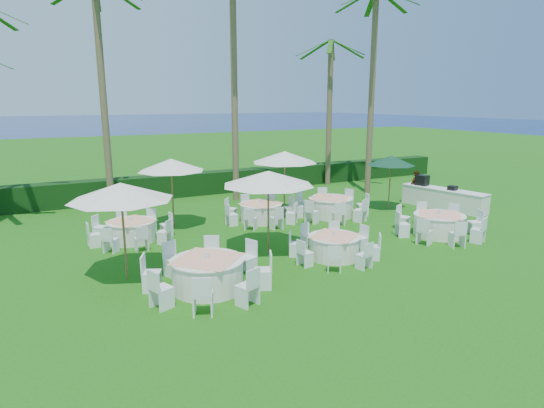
{
  "coord_description": "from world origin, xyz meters",
  "views": [
    {
      "loc": [
        -7.49,
        -11.67,
        5.0
      ],
      "look_at": [
        0.08,
        2.85,
        1.3
      ],
      "focal_mm": 30.0,
      "sensor_mm": 36.0,
      "label": 1
    }
  ],
  "objects_px": {
    "umbrella_a": "(121,192)",
    "staff_person": "(415,187)",
    "umbrella_b": "(268,178)",
    "umbrella_d": "(285,157)",
    "umbrella_green": "(391,160)",
    "banquet_table_e": "(261,212)",
    "buffet_table": "(443,198)",
    "banquet_table_a": "(208,273)",
    "banquet_table_c": "(439,224)",
    "umbrella_c": "(171,165)",
    "banquet_table_d": "(132,230)",
    "banquet_table_b": "(334,246)",
    "banquet_table_f": "(330,206)"
  },
  "relations": [
    {
      "from": "buffet_table",
      "to": "umbrella_green",
      "type": "bearing_deg",
      "value": 157.14
    },
    {
      "from": "umbrella_b",
      "to": "umbrella_green",
      "type": "bearing_deg",
      "value": 20.38
    },
    {
      "from": "umbrella_b",
      "to": "staff_person",
      "type": "xyz_separation_m",
      "value": [
        10.07,
        3.5,
        -1.74
      ]
    },
    {
      "from": "umbrella_green",
      "to": "banquet_table_e",
      "type": "bearing_deg",
      "value": 172.74
    },
    {
      "from": "umbrella_c",
      "to": "buffet_table",
      "type": "relative_size",
      "value": 0.67
    },
    {
      "from": "banquet_table_f",
      "to": "staff_person",
      "type": "height_order",
      "value": "staff_person"
    },
    {
      "from": "umbrella_a",
      "to": "buffet_table",
      "type": "distance_m",
      "value": 15.35
    },
    {
      "from": "banquet_table_e",
      "to": "umbrella_green",
      "type": "bearing_deg",
      "value": -7.26
    },
    {
      "from": "umbrella_d",
      "to": "umbrella_green",
      "type": "height_order",
      "value": "umbrella_d"
    },
    {
      "from": "banquet_table_a",
      "to": "banquet_table_b",
      "type": "bearing_deg",
      "value": 6.76
    },
    {
      "from": "banquet_table_d",
      "to": "umbrella_a",
      "type": "bearing_deg",
      "value": -102.9
    },
    {
      "from": "banquet_table_b",
      "to": "umbrella_b",
      "type": "bearing_deg",
      "value": 137.74
    },
    {
      "from": "banquet_table_a",
      "to": "umbrella_green",
      "type": "bearing_deg",
      "value": 24.74
    },
    {
      "from": "banquet_table_c",
      "to": "banquet_table_a",
      "type": "bearing_deg",
      "value": -175.35
    },
    {
      "from": "banquet_table_a",
      "to": "buffet_table",
      "type": "xyz_separation_m",
      "value": [
        13.23,
        3.95,
        0.05
      ]
    },
    {
      "from": "banquet_table_e",
      "to": "staff_person",
      "type": "distance_m",
      "value": 8.53
    },
    {
      "from": "banquet_table_a",
      "to": "banquet_table_b",
      "type": "xyz_separation_m",
      "value": [
        4.54,
        0.54,
        -0.07
      ]
    },
    {
      "from": "umbrella_a",
      "to": "staff_person",
      "type": "relative_size",
      "value": 1.8
    },
    {
      "from": "umbrella_b",
      "to": "banquet_table_d",
      "type": "bearing_deg",
      "value": 138.57
    },
    {
      "from": "banquet_table_a",
      "to": "banquet_table_d",
      "type": "distance_m",
      "value": 5.55
    },
    {
      "from": "banquet_table_c",
      "to": "umbrella_green",
      "type": "height_order",
      "value": "umbrella_green"
    },
    {
      "from": "banquet_table_c",
      "to": "banquet_table_e",
      "type": "relative_size",
      "value": 1.03
    },
    {
      "from": "banquet_table_e",
      "to": "umbrella_b",
      "type": "relative_size",
      "value": 1.02
    },
    {
      "from": "umbrella_b",
      "to": "umbrella_d",
      "type": "distance_m",
      "value": 5.14
    },
    {
      "from": "banquet_table_a",
      "to": "banquet_table_c",
      "type": "bearing_deg",
      "value": 4.65
    },
    {
      "from": "banquet_table_e",
      "to": "staff_person",
      "type": "height_order",
      "value": "staff_person"
    },
    {
      "from": "banquet_table_e",
      "to": "buffet_table",
      "type": "xyz_separation_m",
      "value": [
        8.79,
        -1.84,
        0.1
      ]
    },
    {
      "from": "banquet_table_b",
      "to": "staff_person",
      "type": "height_order",
      "value": "staff_person"
    },
    {
      "from": "staff_person",
      "to": "banquet_table_b",
      "type": "bearing_deg",
      "value": 16.71
    },
    {
      "from": "umbrella_c",
      "to": "umbrella_b",
      "type": "bearing_deg",
      "value": -65.84
    },
    {
      "from": "banquet_table_a",
      "to": "banquet_table_e",
      "type": "xyz_separation_m",
      "value": [
        4.44,
        5.79,
        -0.04
      ]
    },
    {
      "from": "umbrella_b",
      "to": "buffet_table",
      "type": "bearing_deg",
      "value": 10.47
    },
    {
      "from": "banquet_table_d",
      "to": "banquet_table_f",
      "type": "height_order",
      "value": "banquet_table_f"
    },
    {
      "from": "banquet_table_f",
      "to": "umbrella_b",
      "type": "height_order",
      "value": "umbrella_b"
    },
    {
      "from": "banquet_table_d",
      "to": "banquet_table_f",
      "type": "relative_size",
      "value": 0.91
    },
    {
      "from": "banquet_table_d",
      "to": "umbrella_d",
      "type": "xyz_separation_m",
      "value": [
        6.83,
        0.79,
        2.23
      ]
    },
    {
      "from": "banquet_table_c",
      "to": "banquet_table_f",
      "type": "relative_size",
      "value": 0.97
    },
    {
      "from": "banquet_table_c",
      "to": "banquet_table_e",
      "type": "height_order",
      "value": "banquet_table_c"
    },
    {
      "from": "banquet_table_e",
      "to": "buffet_table",
      "type": "relative_size",
      "value": 0.75
    },
    {
      "from": "banquet_table_c",
      "to": "staff_person",
      "type": "bearing_deg",
      "value": 54.31
    },
    {
      "from": "staff_person",
      "to": "umbrella_a",
      "type": "bearing_deg",
      "value": 0.22
    },
    {
      "from": "banquet_table_b",
      "to": "banquet_table_d",
      "type": "height_order",
      "value": "banquet_table_d"
    },
    {
      "from": "banquet_table_c",
      "to": "umbrella_green",
      "type": "relative_size",
      "value": 1.26
    },
    {
      "from": "banquet_table_c",
      "to": "banquet_table_f",
      "type": "height_order",
      "value": "banquet_table_f"
    },
    {
      "from": "umbrella_green",
      "to": "banquet_table_c",
      "type": "bearing_deg",
      "value": -106.66
    },
    {
      "from": "banquet_table_b",
      "to": "banquet_table_d",
      "type": "xyz_separation_m",
      "value": [
        -5.53,
        4.92,
        0.01
      ]
    },
    {
      "from": "banquet_table_d",
      "to": "buffet_table",
      "type": "height_order",
      "value": "buffet_table"
    },
    {
      "from": "banquet_table_c",
      "to": "staff_person",
      "type": "xyz_separation_m",
      "value": [
        3.42,
        4.76,
        0.37
      ]
    },
    {
      "from": "banquet_table_c",
      "to": "banquet_table_f",
      "type": "xyz_separation_m",
      "value": [
        -1.97,
        4.36,
        0.01
      ]
    },
    {
      "from": "banquet_table_a",
      "to": "umbrella_b",
      "type": "distance_m",
      "value": 4.1
    }
  ]
}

